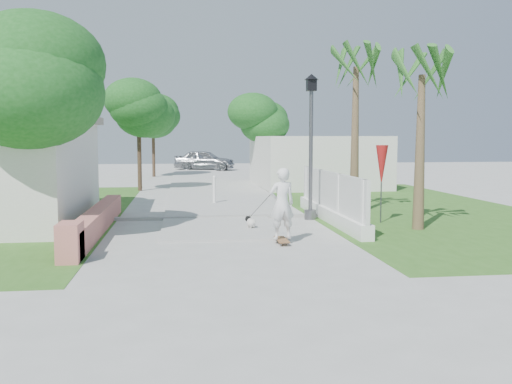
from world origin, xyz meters
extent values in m
plane|color=#B7B7B2|center=(0.00, 0.00, 0.00)|extent=(90.00, 90.00, 0.00)
cube|color=#B7B7B2|center=(0.00, 20.00, 0.03)|extent=(3.20, 36.00, 0.06)
cube|color=#999993|center=(0.00, 6.00, 0.05)|extent=(6.50, 0.25, 0.10)
cube|color=#33641F|center=(-7.00, 8.00, 0.01)|extent=(8.00, 20.00, 0.01)
cube|color=#33641F|center=(7.00, 8.00, 0.01)|extent=(8.00, 20.00, 0.01)
cube|color=#CE7469|center=(-3.30, 4.00, 0.30)|extent=(0.45, 8.00, 0.60)
cube|color=#CE7469|center=(-3.30, 0.20, 0.40)|extent=(0.45, 0.80, 0.80)
cube|color=white|center=(3.40, 5.00, 0.20)|extent=(0.35, 7.00, 0.40)
cube|color=white|center=(3.40, 5.00, 0.95)|extent=(0.10, 7.00, 1.10)
cube|color=white|center=(3.40, 1.80, 0.75)|extent=(0.14, 0.14, 1.50)
cube|color=white|center=(3.40, 4.00, 0.75)|extent=(0.14, 0.14, 1.50)
cube|color=white|center=(3.40, 6.20, 0.75)|extent=(0.14, 0.14, 1.50)
cube|color=white|center=(3.40, 8.20, 0.75)|extent=(0.14, 0.14, 1.50)
cube|color=silver|center=(6.00, 18.00, 1.30)|extent=(6.00, 8.00, 2.60)
cylinder|color=#59595E|center=(2.90, 5.50, 0.15)|extent=(0.36, 0.36, 0.30)
cylinder|color=#59595E|center=(2.90, 5.50, 2.00)|extent=(0.12, 0.12, 4.00)
cube|color=black|center=(2.90, 5.50, 4.10)|extent=(0.28, 0.28, 0.35)
cone|color=black|center=(2.90, 5.50, 4.35)|extent=(0.44, 0.44, 0.18)
cylinder|color=white|center=(0.20, 10.00, 0.50)|extent=(0.12, 0.12, 1.00)
sphere|color=white|center=(0.20, 10.00, 1.02)|extent=(0.14, 0.14, 0.14)
cylinder|color=#59595E|center=(4.80, 4.50, 1.00)|extent=(0.04, 0.04, 2.00)
cone|color=red|center=(4.80, 4.50, 1.70)|extent=(0.36, 0.36, 1.20)
cylinder|color=#4C3826|center=(-4.50, 3.00, 1.92)|extent=(0.20, 0.20, 3.85)
ellipsoid|color=#175018|center=(-4.50, 3.00, 3.58)|extent=(3.60, 3.60, 2.70)
ellipsoid|color=#175018|center=(-4.30, 2.80, 3.92)|extent=(3.06, 3.06, 2.30)
ellipsoid|color=#175018|center=(-4.70, 3.20, 4.28)|extent=(2.70, 2.70, 2.02)
cylinder|color=#4C3826|center=(-5.50, 8.50, 1.75)|extent=(0.20, 0.20, 3.50)
ellipsoid|color=#175018|center=(-5.50, 8.50, 3.25)|extent=(3.20, 3.20, 2.40)
ellipsoid|color=#175018|center=(-5.30, 8.30, 3.60)|extent=(2.72, 2.72, 2.05)
ellipsoid|color=#175018|center=(-5.70, 8.70, 3.95)|extent=(2.40, 2.40, 1.79)
cylinder|color=#4C3826|center=(-3.00, 16.00, 1.92)|extent=(0.20, 0.20, 3.85)
ellipsoid|color=#175018|center=(-3.00, 16.00, 3.58)|extent=(3.40, 3.40, 2.55)
ellipsoid|color=#175018|center=(-2.80, 15.80, 3.92)|extent=(2.89, 2.89, 2.18)
ellipsoid|color=#175018|center=(-3.20, 16.20, 4.28)|extent=(2.55, 2.55, 1.90)
cylinder|color=#4C3826|center=(3.20, 20.00, 1.75)|extent=(0.20, 0.20, 3.50)
ellipsoid|color=#175018|center=(3.20, 20.00, 3.25)|extent=(3.00, 3.00, 2.25)
ellipsoid|color=#175018|center=(3.40, 19.80, 3.60)|extent=(2.55, 2.55, 1.92)
ellipsoid|color=#175018|center=(3.00, 20.20, 3.95)|extent=(2.25, 2.25, 1.68)
cylinder|color=#4C3826|center=(-2.80, 26.00, 1.92)|extent=(0.20, 0.20, 3.85)
ellipsoid|color=#175018|center=(-2.80, 26.00, 3.58)|extent=(3.20, 3.20, 2.40)
ellipsoid|color=#175018|center=(-2.60, 25.80, 3.92)|extent=(2.72, 2.72, 2.05)
ellipsoid|color=#175018|center=(-3.00, 26.20, 4.28)|extent=(2.40, 2.40, 1.79)
cone|color=brown|center=(4.60, 6.50, 2.40)|extent=(0.32, 0.32, 4.80)
cone|color=brown|center=(5.40, 3.20, 2.10)|extent=(0.32, 0.32, 4.20)
cube|color=#92623A|center=(1.31, 1.62, 0.10)|extent=(0.40, 0.91, 0.02)
imported|color=white|center=(1.31, 1.62, 0.96)|extent=(0.68, 0.51, 1.70)
cylinder|color=gray|center=(1.23, 1.30, 0.03)|extent=(0.03, 0.06, 0.06)
cylinder|color=gray|center=(1.39, 1.30, 0.03)|extent=(0.03, 0.06, 0.06)
cylinder|color=gray|center=(1.23, 1.94, 0.03)|extent=(0.03, 0.06, 0.06)
cylinder|color=gray|center=(1.39, 1.94, 0.03)|extent=(0.03, 0.06, 0.06)
ellipsoid|color=silver|center=(0.84, 3.77, 0.19)|extent=(0.36, 0.46, 0.26)
sphere|color=black|center=(0.78, 3.95, 0.27)|extent=(0.16, 0.16, 0.16)
sphere|color=silver|center=(0.75, 4.02, 0.25)|extent=(0.08, 0.08, 0.08)
cone|color=black|center=(0.74, 3.94, 0.35)|extent=(0.05, 0.05, 0.06)
cone|color=black|center=(0.82, 3.96, 0.35)|extent=(0.05, 0.05, 0.06)
cylinder|color=silver|center=(0.76, 3.84, 0.06)|extent=(0.03, 0.03, 0.12)
cylinder|color=silver|center=(0.87, 3.88, 0.06)|extent=(0.03, 0.03, 0.12)
cylinder|color=silver|center=(0.82, 3.66, 0.06)|extent=(0.03, 0.03, 0.12)
cylinder|color=silver|center=(0.93, 3.70, 0.06)|extent=(0.03, 0.03, 0.12)
cylinder|color=silver|center=(0.91, 3.59, 0.26)|extent=(0.05, 0.10, 0.10)
imported|color=#AFB2B7|center=(0.81, 33.25, 0.80)|extent=(5.00, 2.94, 1.60)
camera|label=1|loc=(-1.05, -11.59, 2.50)|focal=40.00mm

